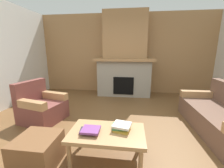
{
  "coord_description": "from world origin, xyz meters",
  "views": [
    {
      "loc": [
        0.23,
        -2.33,
        1.49
      ],
      "look_at": [
        -0.15,
        0.62,
        0.8
      ],
      "focal_mm": 23.73,
      "sensor_mm": 36.0,
      "label": 1
    }
  ],
  "objects_px": {
    "coffee_table": "(107,135)",
    "couch": "(222,117)",
    "fireplace": "(124,60)",
    "ottoman": "(38,151)",
    "armchair": "(41,107)"
  },
  "relations": [
    {
      "from": "fireplace",
      "to": "coffee_table",
      "type": "bearing_deg",
      "value": -91.19
    },
    {
      "from": "armchair",
      "to": "couch",
      "type": "bearing_deg",
      "value": 0.19
    },
    {
      "from": "couch",
      "to": "ottoman",
      "type": "bearing_deg",
      "value": -157.02
    },
    {
      "from": "coffee_table",
      "to": "couch",
      "type": "bearing_deg",
      "value": 26.87
    },
    {
      "from": "coffee_table",
      "to": "ottoman",
      "type": "distance_m",
      "value": 0.92
    },
    {
      "from": "couch",
      "to": "coffee_table",
      "type": "distance_m",
      "value": 2.24
    },
    {
      "from": "couch",
      "to": "armchair",
      "type": "distance_m",
      "value": 3.59
    },
    {
      "from": "armchair",
      "to": "coffee_table",
      "type": "height_order",
      "value": "armchair"
    },
    {
      "from": "couch",
      "to": "ottoman",
      "type": "relative_size",
      "value": 3.51
    },
    {
      "from": "ottoman",
      "to": "fireplace",
      "type": "bearing_deg",
      "value": 74.41
    },
    {
      "from": "couch",
      "to": "armchair",
      "type": "bearing_deg",
      "value": -179.81
    },
    {
      "from": "armchair",
      "to": "coffee_table",
      "type": "distance_m",
      "value": 1.89
    },
    {
      "from": "fireplace",
      "to": "ottoman",
      "type": "height_order",
      "value": "fireplace"
    },
    {
      "from": "fireplace",
      "to": "coffee_table",
      "type": "xyz_separation_m",
      "value": [
        -0.07,
        -3.19,
        -0.79
      ]
    },
    {
      "from": "armchair",
      "to": "ottoman",
      "type": "height_order",
      "value": "armchair"
    }
  ]
}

